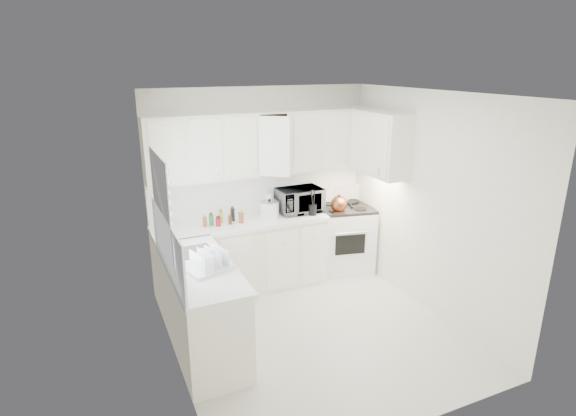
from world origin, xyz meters
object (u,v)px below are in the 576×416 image
utensil_crock (313,202)px  dish_rack (208,259)px  rice_cooker (269,208)px  stove (343,230)px  microwave (300,198)px  tea_kettle (339,203)px

utensil_crock → dish_rack: size_ratio=0.83×
rice_cooker → dish_rack: bearing=-126.2°
stove → dish_rack: stove is taller
dish_rack → utensil_crock: bearing=15.8°
stove → utensil_crock: (-0.58, -0.16, 0.52)m
microwave → dish_rack: (-1.59, -1.29, -0.08)m
stove → dish_rack: bearing=-138.8°
tea_kettle → microwave: size_ratio=0.47×
tea_kettle → microwave: microwave is taller
tea_kettle → rice_cooker: size_ratio=1.15×
stove → rice_cooker: (-1.12, 0.00, 0.47)m
microwave → dish_rack: size_ratio=1.38×
tea_kettle → microwave: (-0.49, 0.20, 0.08)m
tea_kettle → microwave: bearing=166.8°
microwave → dish_rack: 2.06m
rice_cooker → utensil_crock: size_ratio=0.69×
rice_cooker → microwave: bearing=10.8°
stove → microwave: 0.87m
microwave → rice_cooker: bearing=-176.6°
tea_kettle → microwave: 0.54m
microwave → rice_cooker: 0.46m
stove → dish_rack: (-2.27, -1.25, 0.46)m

